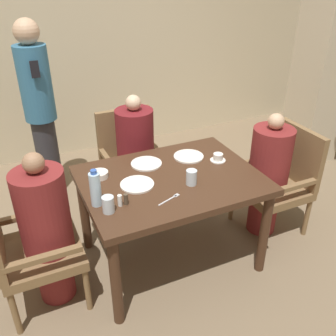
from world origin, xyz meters
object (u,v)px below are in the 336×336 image
Objects in this scene: plate_main_right at (137,185)px; glass_tall_near at (191,177)px; diner_in_left_chair at (47,229)px; bowl_small at (100,174)px; standing_host at (40,107)px; chair_left_side at (26,246)px; chair_far_side at (131,158)px; diner_in_right_chair at (268,174)px; glass_tall_mid at (108,204)px; plate_main_left at (146,164)px; diner_in_far_chair at (136,155)px; water_bottle at (95,189)px; chair_right_side at (281,178)px; teacup_with_saucer at (218,158)px; plate_dessert_center at (189,156)px.

plate_main_right is 0.37m from glass_tall_near.
bowl_small is (0.42, 0.21, 0.19)m from diner_in_left_chair.
chair_left_side is at bearing -104.18° from standing_host.
chair_left_side reaches higher than bowl_small.
chair_far_side is 0.94m from standing_host.
glass_tall_mid is (-1.38, -0.21, 0.24)m from diner_in_right_chair.
plate_main_left is at bearing 165.58° from diner_in_right_chair.
diner_in_far_chair reaches higher than water_bottle.
chair_left_side is 1.33m from chair_far_side.
chair_right_side is 0.16m from diner_in_right_chair.
chair_right_side reaches higher than plate_main_left.
teacup_with_saucer is at bearing -61.53° from chair_far_side.
water_bottle is 2.33× the size of glass_tall_near.
teacup_with_saucer is (-0.44, 0.07, 0.21)m from diner_in_right_chair.
bowl_small is (-0.70, -0.01, 0.02)m from plate_dessert_center.
chair_far_side reaches higher than plate_main_left.
standing_host is (-1.53, 1.38, 0.34)m from diner_in_right_chair.
chair_left_side is at bearing 180.00° from chair_right_side.
chair_right_side is 1.29m from plate_main_right.
chair_right_side is 7.71× the size of teacup_with_saucer.
standing_host reaches higher than chair_left_side.
bowl_small is at bearing 81.40° from glass_tall_mid.
diner_in_far_chair is (1.01, 0.71, 0.09)m from chair_left_side.
diner_in_left_chair reaches higher than diner_in_right_chair.
chair_right_side is 8.52× the size of glass_tall_mid.
teacup_with_saucer reaches higher than bowl_small.
diner_in_right_chair is 4.34× the size of water_bottle.
diner_in_right_chair is 4.63× the size of plate_main_left.
glass_tall_mid is at bearing -171.28° from diner_in_right_chair.
plate_dessert_center is 0.40m from glass_tall_near.
glass_tall_near is (0.96, -0.14, 0.22)m from diner_in_left_chair.
chair_right_side reaches higher than plate_main_right.
glass_tall_near is at bearing -148.02° from teacup_with_saucer.
water_bottle reaches higher than plate_dessert_center.
plate_main_right is at bearing -46.61° from bowl_small.
standing_host is at bearing 134.68° from diner_in_far_chair.
glass_tall_mid is (0.50, -0.21, 0.31)m from chair_left_side.
chair_far_side is 1.17m from water_bottle.
teacup_with_saucer is (1.30, 0.07, 0.19)m from diner_in_left_chair.
diner_in_left_chair is 4.83× the size of plate_main_right.
standing_host is at bearing 140.43° from chair_right_side.
teacup_with_saucer reaches higher than plate_main_right.
diner_in_right_chair reaches higher than water_bottle.
water_bottle reaches higher than chair_left_side.
chair_left_side is 1.31m from plate_dessert_center.
chair_far_side is at bearing 55.38° from bowl_small.
diner_in_far_chair reaches higher than chair_far_side.
water_bottle is at bearing -143.12° from plate_main_left.
water_bottle is at bearing -124.04° from diner_in_far_chair.
glass_tall_mid reaches higher than plate_main_right.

